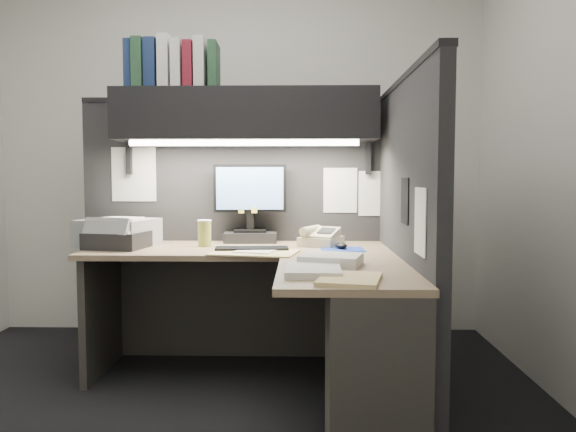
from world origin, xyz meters
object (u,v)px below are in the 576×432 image
(monitor, at_px, (250,211))
(telephone, at_px, (321,238))
(coffee_cup, at_px, (205,234))
(printer, at_px, (118,233))
(keyboard, at_px, (252,249))
(overhead_shelf, at_px, (246,115))
(notebook_stack, at_px, (117,240))
(desk, at_px, (295,323))

(monitor, xyz_separation_m, telephone, (0.43, -0.16, -0.15))
(telephone, relative_size, coffee_cup, 1.52)
(coffee_cup, height_order, printer, printer)
(keyboard, bearing_deg, overhead_shelf, 95.85)
(overhead_shelf, xyz_separation_m, keyboard, (0.06, -0.33, -0.76))
(notebook_stack, bearing_deg, desk, -26.88)
(monitor, xyz_separation_m, keyboard, (0.04, -0.39, -0.18))
(telephone, bearing_deg, overhead_shelf, -166.50)
(desk, xyz_separation_m, telephone, (0.15, 0.65, 0.33))
(overhead_shelf, height_order, notebook_stack, overhead_shelf)
(telephone, bearing_deg, printer, -152.65)
(desk, relative_size, coffee_cup, 11.71)
(notebook_stack, bearing_deg, printer, 104.47)
(desk, height_order, telephone, telephone)
(monitor, height_order, notebook_stack, monitor)
(telephone, xyz_separation_m, notebook_stack, (-1.16, -0.14, 0.00))
(overhead_shelf, relative_size, monitor, 3.23)
(notebook_stack, bearing_deg, telephone, 6.95)
(monitor, relative_size, keyboard, 1.21)
(monitor, distance_m, keyboard, 0.44)
(notebook_stack, bearing_deg, keyboard, -6.48)
(monitor, relative_size, telephone, 2.18)
(desk, distance_m, coffee_cup, 0.88)
(monitor, bearing_deg, desk, -74.23)
(overhead_shelf, relative_size, notebook_stack, 4.97)
(overhead_shelf, xyz_separation_m, printer, (-0.74, -0.13, -0.69))
(keyboard, bearing_deg, coffee_cup, 143.68)
(printer, bearing_deg, overhead_shelf, 25.75)
(overhead_shelf, relative_size, printer, 3.94)
(telephone, relative_size, printer, 0.56)
(coffee_cup, bearing_deg, overhead_shelf, 32.65)
(overhead_shelf, bearing_deg, notebook_stack, -161.45)
(desk, bearing_deg, telephone, 77.31)
(keyboard, xyz_separation_m, telephone, (0.39, 0.23, 0.03))
(notebook_stack, bearing_deg, monitor, 22.74)
(monitor, bearing_deg, notebook_stack, -160.63)
(printer, bearing_deg, notebook_stack, -59.74)
(coffee_cup, bearing_deg, keyboard, -31.64)
(telephone, bearing_deg, coffee_cup, -150.01)
(telephone, height_order, notebook_stack, notebook_stack)
(overhead_shelf, xyz_separation_m, telephone, (0.45, -0.10, -0.73))
(monitor, xyz_separation_m, coffee_cup, (-0.25, -0.21, -0.12))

